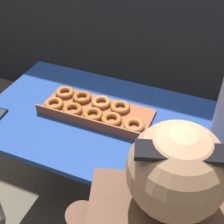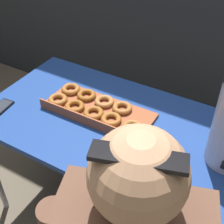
{
  "view_description": "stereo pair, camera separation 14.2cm",
  "coord_description": "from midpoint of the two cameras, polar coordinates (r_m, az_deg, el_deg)",
  "views": [
    {
      "loc": [
        0.38,
        -1.02,
        1.68
      ],
      "look_at": [
        -0.04,
        0.0,
        0.78
      ],
      "focal_mm": 50.0,
      "sensor_mm": 36.0,
      "label": 1
    },
    {
      "loc": [
        0.51,
        -0.95,
        1.68
      ],
      "look_at": [
        -0.04,
        0.0,
        0.78
      ],
      "focal_mm": 50.0,
      "sensor_mm": 36.0,
      "label": 2
    }
  ],
  "objects": [
    {
      "name": "donut_box",
      "position": [
        1.51,
        -6.03,
        0.27
      ],
      "size": [
        0.54,
        0.24,
        0.05
      ],
      "rotation": [
        0.0,
        0.0,
        -0.0
      ],
      "color": "brown",
      "rests_on": "folding_table"
    },
    {
      "name": "folding_table",
      "position": [
        1.48,
        -1.31,
        -3.75
      ],
      "size": [
        1.33,
        0.7,
        0.72
      ],
      "color": "navy",
      "rests_on": "ground"
    },
    {
      "name": "ground_plane",
      "position": [
        2.0,
        -1.02,
        -17.92
      ],
      "size": [
        12.0,
        12.0,
        0.0
      ],
      "primitive_type": "plane",
      "color": "brown"
    }
  ]
}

